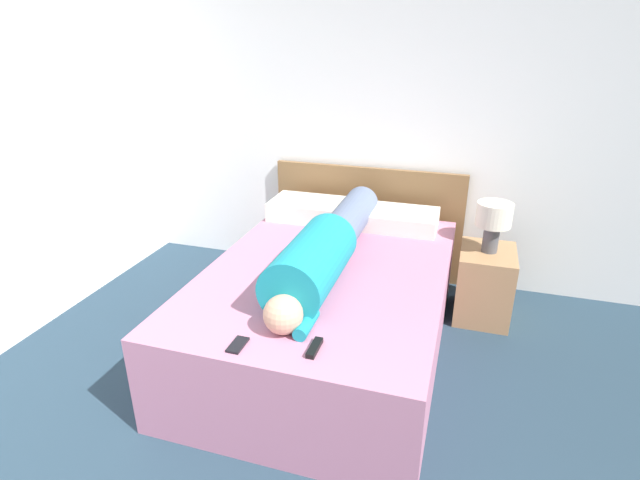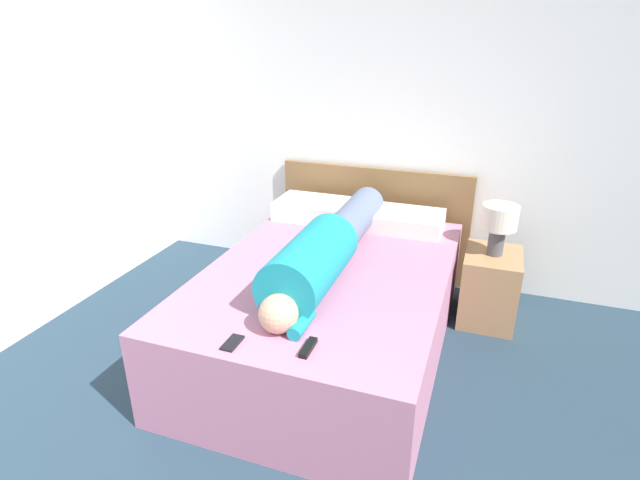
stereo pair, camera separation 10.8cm
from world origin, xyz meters
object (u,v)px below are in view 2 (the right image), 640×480
(nightstand, at_px, (489,287))
(person_lying, at_px, (327,248))
(bed, at_px, (328,308))
(tv_remote, at_px, (308,348))
(pillow_second, at_px, (402,220))
(cell_phone, at_px, (232,343))
(pillow_near_headboard, at_px, (318,209))
(table_lamp, at_px, (499,222))

(nightstand, distance_m, person_lying, 1.31)
(person_lying, bearing_deg, nightstand, 37.59)
(bed, relative_size, tv_remote, 13.96)
(nightstand, bearing_deg, pillow_second, 170.98)
(bed, distance_m, person_lying, 0.44)
(pillow_second, bearing_deg, person_lying, -109.05)
(cell_phone, bearing_deg, person_lying, 79.57)
(bed, distance_m, nightstand, 1.20)
(pillow_near_headboard, xyz_separation_m, cell_phone, (0.20, -1.74, -0.06))
(table_lamp, height_order, pillow_near_headboard, table_lamp)
(table_lamp, bearing_deg, pillow_second, 170.98)
(nightstand, relative_size, pillow_second, 0.85)
(bed, height_order, table_lamp, table_lamp)
(pillow_near_headboard, bearing_deg, tv_remote, -71.52)
(nightstand, bearing_deg, table_lamp, 0.00)
(bed, xyz_separation_m, pillow_second, (0.29, 0.82, 0.35))
(bed, relative_size, pillow_second, 3.48)
(table_lamp, distance_m, pillow_near_headboard, 1.35)
(nightstand, relative_size, cell_phone, 3.94)
(table_lamp, xyz_separation_m, tv_remote, (-0.78, -1.56, -0.16))
(pillow_second, bearing_deg, bed, -109.70)
(table_lamp, xyz_separation_m, pillow_near_headboard, (-1.34, 0.11, -0.11))
(pillow_second, distance_m, tv_remote, 1.67)
(tv_remote, bearing_deg, bed, 102.55)
(person_lying, height_order, pillow_near_headboard, person_lying)
(bed, xyz_separation_m, table_lamp, (0.97, 0.71, 0.46))
(person_lying, height_order, pillow_second, person_lying)
(tv_remote, distance_m, cell_phone, 0.36)
(bed, bearing_deg, person_lying, -92.06)
(pillow_near_headboard, relative_size, tv_remote, 4.22)
(pillow_second, xyz_separation_m, cell_phone, (-0.46, -1.74, -0.06))
(nightstand, distance_m, pillow_second, 0.78)
(bed, distance_m, pillow_near_headboard, 0.97)
(cell_phone, bearing_deg, nightstand, 55.29)
(bed, height_order, cell_phone, cell_phone)
(bed, height_order, nightstand, bed)
(pillow_second, bearing_deg, pillow_near_headboard, 180.00)
(pillow_near_headboard, bearing_deg, bed, -65.80)
(pillow_near_headboard, bearing_deg, nightstand, -4.58)
(nightstand, height_order, tv_remote, tv_remote)
(bed, distance_m, pillow_second, 0.94)
(bed, xyz_separation_m, pillow_near_headboard, (-0.37, 0.82, 0.36))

